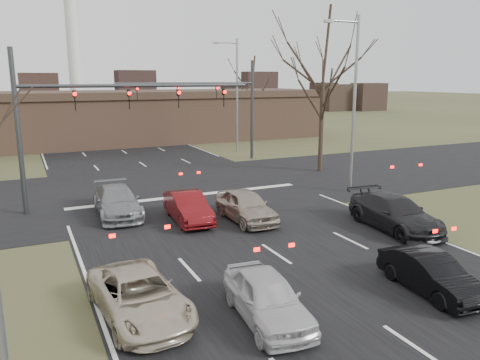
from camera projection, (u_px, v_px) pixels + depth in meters
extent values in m
plane|color=#3B4324|center=(322.00, 285.00, 15.18)|extent=(360.00, 360.00, 0.00)
cube|color=black|center=(83.00, 124.00, 68.21)|extent=(14.00, 300.00, 0.02)
cube|color=black|center=(179.00, 188.00, 28.43)|extent=(200.00, 14.00, 0.02)
cube|color=brown|center=(128.00, 120.00, 49.11)|extent=(42.00, 10.00, 4.60)
cube|color=#38281E|center=(127.00, 94.00, 48.54)|extent=(42.40, 10.40, 0.70)
cylinder|color=silver|center=(73.00, 37.00, 120.13)|extent=(3.20, 3.20, 34.00)
cylinder|color=#383A3D|center=(18.00, 133.00, 22.27)|extent=(0.24, 0.24, 8.00)
cylinder|color=#383A3D|center=(141.00, 86.00, 24.31)|extent=(12.00, 0.18, 0.18)
imported|color=black|center=(75.00, 100.00, 23.07)|extent=(0.16, 0.20, 1.00)
imported|color=black|center=(129.00, 99.00, 24.18)|extent=(0.16, 0.20, 1.00)
imported|color=black|center=(178.00, 99.00, 25.29)|extent=(0.16, 0.20, 1.00)
imported|color=black|center=(224.00, 98.00, 26.40)|extent=(0.16, 0.20, 1.00)
cylinder|color=#383A3D|center=(252.00, 110.00, 38.41)|extent=(0.24, 0.24, 8.00)
cylinder|color=#383A3D|center=(188.00, 83.00, 35.65)|extent=(11.00, 0.18, 0.18)
imported|color=black|center=(216.00, 92.00, 36.78)|extent=(0.16, 0.20, 1.00)
imported|color=black|center=(178.00, 93.00, 35.47)|extent=(0.16, 0.20, 1.00)
imported|color=black|center=(137.00, 93.00, 34.16)|extent=(0.16, 0.20, 1.00)
cylinder|color=gray|center=(354.00, 106.00, 26.70)|extent=(0.18, 0.18, 10.00)
cylinder|color=gray|center=(344.00, 21.00, 25.31)|extent=(2.00, 0.12, 0.12)
cube|color=gray|center=(329.00, 21.00, 24.90)|extent=(0.50, 0.25, 0.15)
cylinder|color=gray|center=(237.00, 96.00, 41.94)|extent=(0.18, 0.18, 10.00)
cylinder|color=gray|center=(227.00, 43.00, 40.54)|extent=(2.00, 0.12, 0.12)
cube|color=gray|center=(216.00, 43.00, 40.14)|extent=(0.50, 0.25, 0.15)
cylinder|color=black|center=(321.00, 127.00, 33.23)|extent=(0.32, 0.32, 6.33)
cylinder|color=black|center=(252.00, 116.00, 51.84)|extent=(0.32, 0.32, 4.95)
imported|color=#C2B59D|center=(139.00, 296.00, 13.05)|extent=(2.45, 4.70, 1.26)
imported|color=#B9B9BB|center=(267.00, 297.00, 12.87)|extent=(1.98, 4.08, 1.34)
imported|color=black|center=(431.00, 274.00, 14.56)|extent=(1.62, 3.83, 1.23)
imported|color=black|center=(395.00, 213.00, 20.66)|extent=(2.51, 5.26, 1.48)
imported|color=gray|center=(117.00, 201.00, 22.74)|extent=(2.22, 4.97, 1.42)
imported|color=#600D10|center=(188.00, 207.00, 21.84)|extent=(1.65, 4.19, 1.36)
imported|color=#A19382|center=(246.00, 206.00, 21.90)|extent=(1.76, 4.30, 1.46)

